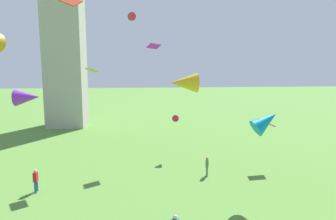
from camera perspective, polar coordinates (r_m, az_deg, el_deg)
name	(u,v)px	position (r m, az deg, el deg)	size (l,w,h in m)	color
person_1	(36,179)	(26.82, -22.70, -11.42)	(0.27, 0.56, 1.80)	#235693
person_3	(207,165)	(28.35, 7.04, -9.83)	(0.36, 0.51, 1.70)	#51754C
kite_flying_0	(154,46)	(33.69, -2.57, 11.40)	(1.58, 1.40, 0.60)	#B01BCE
kite_flying_1	(267,123)	(31.45, 17.40, -2.27)	(1.48, 1.19, 0.65)	red
kite_flying_3	(27,97)	(27.39, -23.98, 2.10)	(1.95, 1.38, 1.40)	purple
kite_flying_4	(184,83)	(20.44, 2.82, 4.89)	(1.88, 1.41, 1.28)	gold
kite_flying_5	(176,118)	(33.20, 1.53, -1.50)	(1.02, 1.25, 0.84)	red
kite_flying_6	(69,0)	(23.25, -17.36, 18.36)	(1.77, 1.27, 1.09)	red
kite_flying_7	(92,70)	(28.81, -13.49, 6.94)	(1.40, 1.55, 0.43)	gold
kite_flying_8	(266,121)	(24.25, 17.19, -1.92)	(2.47, 1.59, 2.19)	#0881B9
kite_flying_9	(131,15)	(29.46, -6.68, 16.53)	(0.94, 1.32, 1.00)	#C3273B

